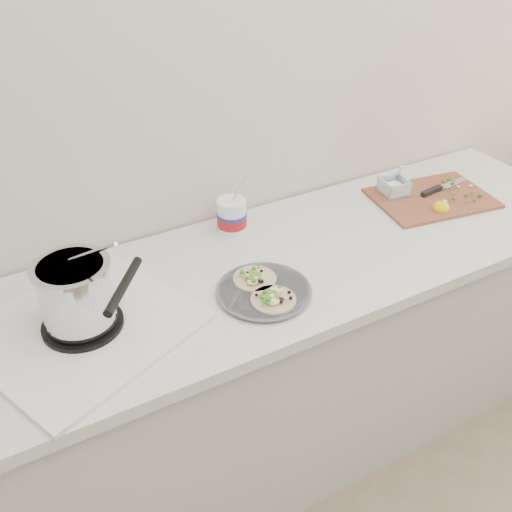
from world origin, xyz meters
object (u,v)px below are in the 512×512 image
cutboard (429,195)px  tub (233,214)px  stove (79,306)px  taco_plate (264,289)px

cutboard → tub: bearing=177.2°
stove → cutboard: bearing=-18.1°
taco_plate → tub: (0.08, 0.34, 0.05)m
taco_plate → cutboard: size_ratio=0.60×
taco_plate → tub: 0.35m
stove → tub: stove is taller
stove → taco_plate: bearing=-33.4°
stove → tub: 0.62m
stove → tub: size_ratio=2.98×
tub → cutboard: 0.75m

